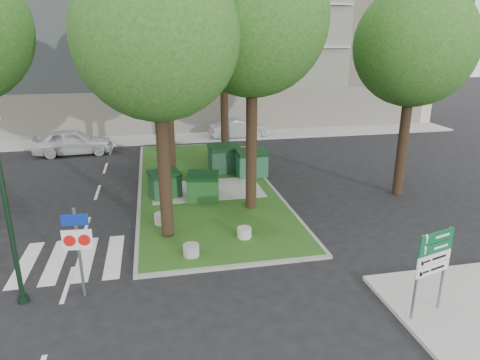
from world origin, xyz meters
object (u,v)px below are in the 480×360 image
object	(u,v)px
tree_median_near_left	(159,20)
tree_street_right	(417,33)
bollard_mid	(191,250)
bollard_right	(244,232)
tree_median_far	(225,8)
traffic_sign_pole	(78,241)
street_lamp	(3,188)
car_silver	(238,129)
dumpster_b	(203,187)
car_white	(73,142)
dumpster_c	(224,158)
directional_sign	(433,260)
tree_median_mid	(167,34)
tree_median_near_right	(255,3)
litter_bin	(243,154)
dumpster_d	(252,163)
dumpster_a	(165,184)
bollard_left	(162,218)

from	to	relation	value
tree_median_near_left	tree_street_right	bearing A→B (deg)	13.39
bollard_mid	bollard_right	bearing A→B (deg)	26.11
tree_median_far	traffic_sign_pole	world-z (taller)	tree_median_far
street_lamp	car_silver	size ratio (longest dim) A/B	1.27
dumpster_b	car_white	size ratio (longest dim) A/B	0.33
dumpster_c	car_white	distance (m)	10.21
tree_street_right	directional_sign	distance (m)	10.98
tree_median_mid	traffic_sign_pole	world-z (taller)	tree_median_mid
tree_street_right	street_lamp	distance (m)	16.13
tree_median_mid	tree_median_near_right	bearing A→B (deg)	-56.31
tree_median_near_right	street_lamp	size ratio (longest dim) A/B	2.20
litter_bin	directional_sign	distance (m)	15.19
tree_median_far	dumpster_d	distance (m)	8.28
directional_sign	tree_median_near_right	bearing A→B (deg)	92.06
dumpster_b	car_silver	distance (m)	12.84
tree_median_near_left	tree_median_mid	xyz separation A→B (m)	(0.50, 6.50, -0.34)
bollard_right	traffic_sign_pole	size ratio (longest dim) A/B	0.19
tree_median_far	street_lamp	bearing A→B (deg)	-121.51
dumpster_a	bollard_left	xyz separation A→B (m)	(-0.24, -2.88, -0.39)
tree_median_near_right	dumpster_a	distance (m)	8.30
tree_median_near_right	tree_median_mid	world-z (taller)	tree_median_near_right
tree_median_near_right	dumpster_a	xyz separation A→B (m)	(-3.52, 1.88, -7.28)
tree_median_near_left	bollard_mid	bearing A→B (deg)	-71.83
bollard_left	tree_median_near_left	bearing A→B (deg)	-74.97
dumpster_d	bollard_right	bearing A→B (deg)	-107.99
car_white	car_silver	xyz separation A→B (m)	(10.82, 2.40, -0.11)
dumpster_c	bollard_mid	distance (m)	9.29
tree_median_mid	dumpster_b	xyz separation A→B (m)	(1.08, -3.36, -6.26)
tree_street_right	bollard_left	size ratio (longest dim) A/B	18.03
dumpster_d	tree_median_near_left	bearing A→B (deg)	-128.63
traffic_sign_pole	directional_sign	xyz separation A→B (m)	(8.64, -2.77, -0.04)
tree_median_near_right	dumpster_d	distance (m)	8.33
traffic_sign_pole	directional_sign	size ratio (longest dim) A/B	1.14
tree_median_near_left	street_lamp	world-z (taller)	tree_median_near_left
tree_median_near_right	street_lamp	distance (m)	10.37
bollard_mid	car_white	world-z (taller)	car_white
tree_median_far	dumpster_a	xyz separation A→B (m)	(-3.72, -5.62, -7.61)
tree_street_right	car_silver	size ratio (longest dim) A/B	2.45
dumpster_c	dumpster_d	distance (m)	1.61
traffic_sign_pole	car_silver	xyz separation A→B (m)	(8.12, 18.60, -1.00)
bollard_left	street_lamp	world-z (taller)	street_lamp
litter_bin	car_silver	xyz separation A→B (m)	(0.99, 6.29, 0.16)
dumpster_a	bollard_right	distance (m)	5.35
dumpster_d	tree_street_right	bearing A→B (deg)	-33.48
tree_median_near_right	dumpster_b	distance (m)	7.60
bollard_mid	street_lamp	distance (m)	5.74
tree_median_far	street_lamp	size ratio (longest dim) A/B	2.29
bollard_right	traffic_sign_pole	world-z (taller)	traffic_sign_pole
bollard_mid	car_silver	size ratio (longest dim) A/B	0.13
tree_street_right	car_white	xyz separation A→B (m)	(-15.72, 10.44, -6.20)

